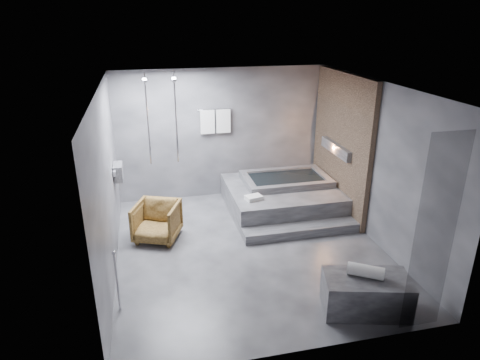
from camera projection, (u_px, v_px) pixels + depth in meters
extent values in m
plane|color=#313133|center=(250.00, 248.00, 7.47)|extent=(5.00, 5.00, 0.00)
cube|color=#515154|center=(251.00, 87.00, 6.45)|extent=(4.50, 5.00, 0.04)
cube|color=#3C3C41|center=(222.00, 134.00, 9.23)|extent=(4.50, 0.04, 2.80)
cube|color=#3C3C41|center=(306.00, 251.00, 4.69)|extent=(4.50, 0.04, 2.80)
cube|color=#3C3C41|center=(107.00, 185.00, 6.49)|extent=(0.04, 5.00, 2.80)
cube|color=#3C3C41|center=(376.00, 163.00, 7.43)|extent=(0.04, 5.00, 2.80)
cube|color=#9C7A5B|center=(341.00, 144.00, 8.55)|extent=(0.10, 2.40, 2.78)
cube|color=#FF9938|center=(337.00, 149.00, 8.57)|extent=(0.14, 1.20, 0.20)
cube|color=gray|center=(118.00, 172.00, 7.89)|extent=(0.16, 0.42, 0.30)
imported|color=beige|center=(119.00, 176.00, 7.82)|extent=(0.08, 0.08, 0.21)
imported|color=beige|center=(119.00, 174.00, 8.01)|extent=(0.07, 0.07, 0.15)
cylinder|color=silver|center=(176.00, 118.00, 8.43)|extent=(0.04, 0.04, 1.80)
cylinder|color=silver|center=(148.00, 120.00, 8.32)|extent=(0.04, 0.04, 1.80)
cylinder|color=silver|center=(215.00, 110.00, 8.94)|extent=(0.75, 0.02, 0.02)
cube|color=white|center=(207.00, 122.00, 8.98)|extent=(0.30, 0.06, 0.50)
cube|color=white|center=(223.00, 121.00, 9.05)|extent=(0.30, 0.06, 0.50)
cylinder|color=silver|center=(117.00, 282.00, 5.77)|extent=(0.04, 0.04, 0.90)
cube|color=black|center=(434.00, 237.00, 5.10)|extent=(0.55, 0.01, 2.60)
cube|color=#363639|center=(281.00, 197.00, 8.92)|extent=(2.20, 2.00, 0.50)
cube|color=#363639|center=(301.00, 230.00, 7.90)|extent=(2.20, 0.36, 0.18)
cube|color=#2D2D2F|center=(366.00, 294.00, 5.84)|extent=(1.27, 0.90, 0.52)
imported|color=#3F290F|center=(157.00, 221.00, 7.67)|extent=(0.98, 0.99, 0.70)
cylinder|color=silver|center=(366.00, 271.00, 5.75)|extent=(0.50, 0.41, 0.17)
cube|color=silver|center=(254.00, 198.00, 8.18)|extent=(0.35, 0.29, 0.08)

